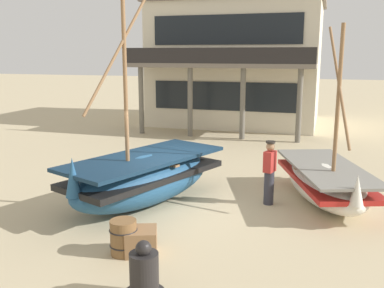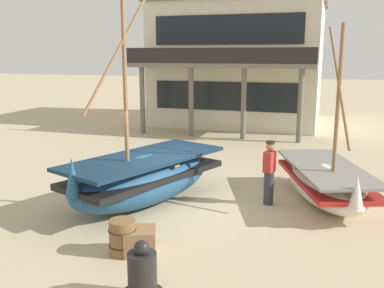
{
  "view_description": "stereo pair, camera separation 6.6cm",
  "coord_description": "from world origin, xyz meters",
  "px_view_note": "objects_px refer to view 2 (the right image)",
  "views": [
    {
      "loc": [
        3.51,
        -10.21,
        3.87
      ],
      "look_at": [
        0.0,
        1.0,
        1.4
      ],
      "focal_mm": 40.38,
      "sensor_mm": 36.0,
      "label": 1
    },
    {
      "loc": [
        3.57,
        -10.19,
        3.87
      ],
      "look_at": [
        0.0,
        1.0,
        1.4
      ],
      "focal_mm": 40.38,
      "sensor_mm": 36.0,
      "label": 2
    }
  ],
  "objects_px": {
    "fishing_boat_centre_large": "(326,182)",
    "capstan_winch": "(142,276)",
    "fishing_boat_near_left": "(144,177)",
    "cargo_crate": "(140,241)",
    "fisherman_by_hull": "(269,173)",
    "harbor_building_main": "(240,62)",
    "wooden_barrel": "(122,237)"
  },
  "relations": [
    {
      "from": "fishing_boat_centre_large",
      "to": "capstan_winch",
      "type": "xyz_separation_m",
      "value": [
        -2.72,
        -5.73,
        -0.16
      ]
    },
    {
      "from": "fishing_boat_near_left",
      "to": "cargo_crate",
      "type": "relative_size",
      "value": 9.85
    },
    {
      "from": "fishing_boat_near_left",
      "to": "fisherman_by_hull",
      "type": "xyz_separation_m",
      "value": [
        3.12,
        0.92,
        0.13
      ]
    },
    {
      "from": "capstan_winch",
      "to": "fishing_boat_centre_large",
      "type": "bearing_deg",
      "value": 64.66
    },
    {
      "from": "capstan_winch",
      "to": "cargo_crate",
      "type": "distance_m",
      "value": 1.62
    },
    {
      "from": "capstan_winch",
      "to": "harbor_building_main",
      "type": "bearing_deg",
      "value": 96.95
    },
    {
      "from": "wooden_barrel",
      "to": "harbor_building_main",
      "type": "xyz_separation_m",
      "value": [
        -1.27,
        17.39,
        3.04
      ]
    },
    {
      "from": "capstan_winch",
      "to": "harbor_building_main",
      "type": "distance_m",
      "value": 19.08
    },
    {
      "from": "fishing_boat_near_left",
      "to": "fishing_boat_centre_large",
      "type": "bearing_deg",
      "value": 19.4
    },
    {
      "from": "wooden_barrel",
      "to": "cargo_crate",
      "type": "distance_m",
      "value": 0.36
    },
    {
      "from": "fishing_boat_near_left",
      "to": "cargo_crate",
      "type": "distance_m",
      "value": 2.94
    },
    {
      "from": "cargo_crate",
      "to": "harbor_building_main",
      "type": "xyz_separation_m",
      "value": [
        -1.58,
        17.25,
        3.14
      ]
    },
    {
      "from": "cargo_crate",
      "to": "capstan_winch",
      "type": "bearing_deg",
      "value": -64.27
    },
    {
      "from": "fisherman_by_hull",
      "to": "wooden_barrel",
      "type": "distance_m",
      "value": 4.44
    },
    {
      "from": "fishing_boat_centre_large",
      "to": "wooden_barrel",
      "type": "bearing_deg",
      "value": -130.2
    },
    {
      "from": "fishing_boat_near_left",
      "to": "cargo_crate",
      "type": "bearing_deg",
      "value": -67.67
    },
    {
      "from": "fishing_boat_centre_large",
      "to": "fisherman_by_hull",
      "type": "xyz_separation_m",
      "value": [
        -1.4,
        -0.67,
        0.29
      ]
    },
    {
      "from": "fishing_boat_centre_large",
      "to": "fishing_boat_near_left",
      "type": "bearing_deg",
      "value": -160.6
    },
    {
      "from": "fisherman_by_hull",
      "to": "harbor_building_main",
      "type": "bearing_deg",
      "value": 104.76
    },
    {
      "from": "fisherman_by_hull",
      "to": "fishing_boat_centre_large",
      "type": "bearing_deg",
      "value": 25.47
    },
    {
      "from": "fishing_boat_near_left",
      "to": "fishing_boat_centre_large",
      "type": "distance_m",
      "value": 4.8
    },
    {
      "from": "fisherman_by_hull",
      "to": "cargo_crate",
      "type": "relative_size",
      "value": 2.79
    },
    {
      "from": "fisherman_by_hull",
      "to": "cargo_crate",
      "type": "xyz_separation_m",
      "value": [
        -2.01,
        -3.61,
        -0.58
      ]
    },
    {
      "from": "wooden_barrel",
      "to": "fisherman_by_hull",
      "type": "bearing_deg",
      "value": 58.15
    },
    {
      "from": "fishing_boat_centre_large",
      "to": "capstan_winch",
      "type": "height_order",
      "value": "fishing_boat_centre_large"
    },
    {
      "from": "fishing_boat_centre_large",
      "to": "fisherman_by_hull",
      "type": "relative_size",
      "value": 2.72
    },
    {
      "from": "fishing_boat_near_left",
      "to": "harbor_building_main",
      "type": "bearing_deg",
      "value": 91.88
    },
    {
      "from": "fishing_boat_centre_large",
      "to": "wooden_barrel",
      "type": "relative_size",
      "value": 6.54
    },
    {
      "from": "harbor_building_main",
      "to": "wooden_barrel",
      "type": "bearing_deg",
      "value": -85.83
    },
    {
      "from": "fishing_boat_near_left",
      "to": "cargo_crate",
      "type": "height_order",
      "value": "fishing_boat_near_left"
    },
    {
      "from": "wooden_barrel",
      "to": "cargo_crate",
      "type": "bearing_deg",
      "value": 22.79
    },
    {
      "from": "fisherman_by_hull",
      "to": "wooden_barrel",
      "type": "height_order",
      "value": "fisherman_by_hull"
    }
  ]
}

